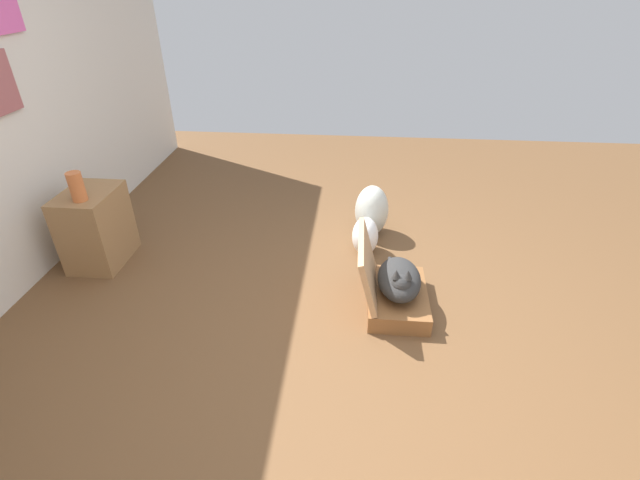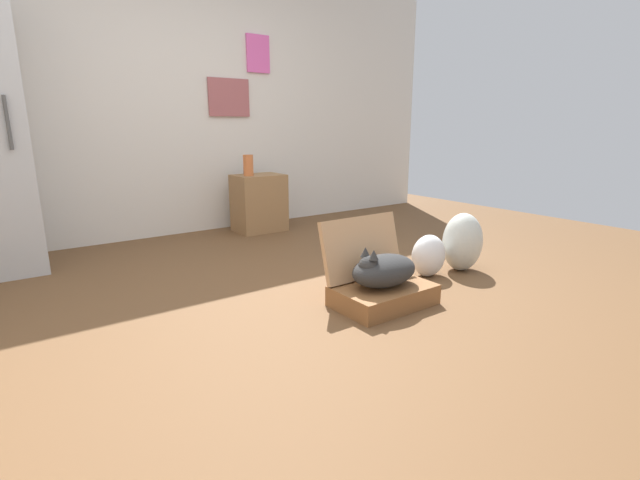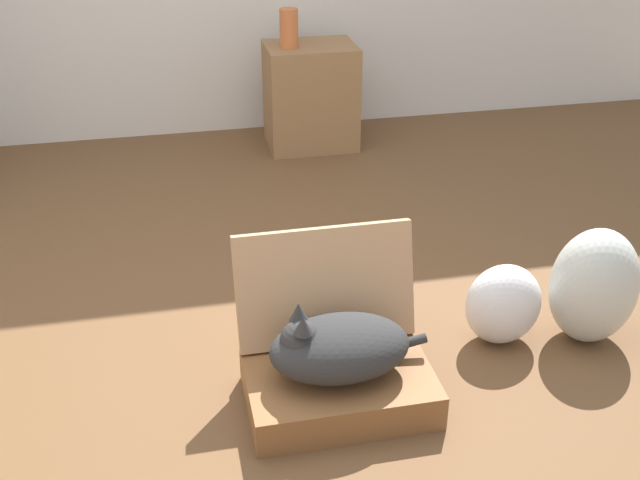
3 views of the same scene
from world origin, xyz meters
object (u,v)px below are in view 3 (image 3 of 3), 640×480
at_px(plastic_bag_white, 503,304).
at_px(plastic_bag_clear, 594,286).
at_px(vase_tall, 289,28).
at_px(cat, 336,347).
at_px(suitcase_base, 339,388).
at_px(side_table, 311,96).

bearing_deg(plastic_bag_white, plastic_bag_clear, -9.23).
xyz_separation_m(plastic_bag_clear, vase_tall, (-0.71, 2.03, 0.46)).
xyz_separation_m(cat, plastic_bag_white, (0.65, 0.22, -0.07)).
bearing_deg(suitcase_base, plastic_bag_white, 18.65).
bearing_deg(plastic_bag_white, cat, -161.66).
relative_size(suitcase_base, side_table, 1.02).
relative_size(cat, side_table, 0.90).
height_order(suitcase_base, plastic_bag_white, plastic_bag_white).
height_order(plastic_bag_clear, vase_tall, vase_tall).
bearing_deg(cat, plastic_bag_white, 18.34).
height_order(plastic_bag_white, plastic_bag_clear, plastic_bag_clear).
bearing_deg(plastic_bag_clear, cat, -170.20).
height_order(suitcase_base, plastic_bag_clear, plastic_bag_clear).
xyz_separation_m(suitcase_base, plastic_bag_clear, (0.95, 0.17, 0.16)).
distance_m(cat, vase_tall, 2.26).
distance_m(suitcase_base, plastic_bag_white, 0.69).
distance_m(suitcase_base, vase_tall, 2.29).
height_order(side_table, vase_tall, vase_tall).
relative_size(plastic_bag_white, vase_tall, 1.49).
distance_m(side_table, vase_tall, 0.41).
height_order(suitcase_base, side_table, side_table).
height_order(cat, side_table, side_table).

